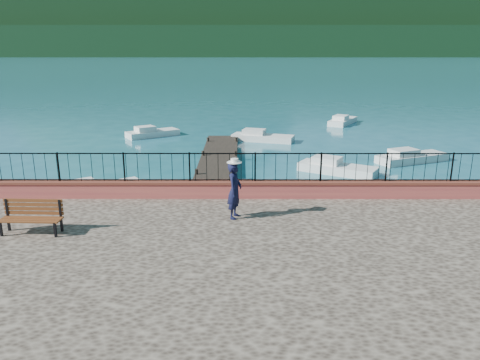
{
  "coord_description": "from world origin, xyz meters",
  "views": [
    {
      "loc": [
        -0.78,
        -11.47,
        6.15
      ],
      "look_at": [
        -0.8,
        2.0,
        2.3
      ],
      "focal_mm": 35.0,
      "sensor_mm": 36.0,
      "label": 1
    }
  ],
  "objects_px": {
    "boat_4": "(263,135)",
    "boat_5": "(343,119)",
    "boat_0": "(93,188)",
    "boat_1": "(338,165)",
    "boat_3": "(153,131)",
    "person": "(235,190)",
    "boat_2": "(412,155)",
    "park_bench": "(32,224)"
  },
  "relations": [
    {
      "from": "boat_0",
      "to": "person",
      "type": "bearing_deg",
      "value": -77.93
    },
    {
      "from": "person",
      "to": "boat_0",
      "type": "relative_size",
      "value": 0.4
    },
    {
      "from": "boat_0",
      "to": "boat_5",
      "type": "distance_m",
      "value": 24.41
    },
    {
      "from": "boat_2",
      "to": "boat_3",
      "type": "height_order",
      "value": "same"
    },
    {
      "from": "boat_0",
      "to": "boat_4",
      "type": "relative_size",
      "value": 1.04
    },
    {
      "from": "boat_0",
      "to": "boat_1",
      "type": "height_order",
      "value": "same"
    },
    {
      "from": "boat_1",
      "to": "boat_3",
      "type": "bearing_deg",
      "value": 168.88
    },
    {
      "from": "boat_0",
      "to": "boat_2",
      "type": "xyz_separation_m",
      "value": [
        15.71,
        6.3,
        0.0
      ]
    },
    {
      "from": "boat_2",
      "to": "boat_5",
      "type": "relative_size",
      "value": 1.07
    },
    {
      "from": "boat_3",
      "to": "boat_0",
      "type": "bearing_deg",
      "value": -123.94
    },
    {
      "from": "park_bench",
      "to": "boat_0",
      "type": "xyz_separation_m",
      "value": [
        -0.52,
        6.89,
        -1.08
      ]
    },
    {
      "from": "boat_3",
      "to": "boat_5",
      "type": "bearing_deg",
      "value": -12.95
    },
    {
      "from": "boat_0",
      "to": "boat_4",
      "type": "distance_m",
      "value": 14.49
    },
    {
      "from": "boat_1",
      "to": "boat_5",
      "type": "distance_m",
      "value": 15.98
    },
    {
      "from": "boat_3",
      "to": "boat_5",
      "type": "height_order",
      "value": "same"
    },
    {
      "from": "boat_0",
      "to": "boat_3",
      "type": "bearing_deg",
      "value": 55.08
    },
    {
      "from": "park_bench",
      "to": "boat_0",
      "type": "distance_m",
      "value": 6.99
    },
    {
      "from": "park_bench",
      "to": "boat_3",
      "type": "relative_size",
      "value": 0.46
    },
    {
      "from": "boat_0",
      "to": "boat_1",
      "type": "bearing_deg",
      "value": -15.46
    },
    {
      "from": "boat_3",
      "to": "boat_4",
      "type": "height_order",
      "value": "same"
    },
    {
      "from": "boat_4",
      "to": "boat_5",
      "type": "bearing_deg",
      "value": 63.75
    },
    {
      "from": "park_bench",
      "to": "boat_5",
      "type": "bearing_deg",
      "value": 64.27
    },
    {
      "from": "boat_2",
      "to": "person",
      "type": "bearing_deg",
      "value": -151.92
    },
    {
      "from": "boat_4",
      "to": "park_bench",
      "type": "bearing_deg",
      "value": -93.34
    },
    {
      "from": "park_bench",
      "to": "boat_5",
      "type": "xyz_separation_m",
      "value": [
        14.13,
        26.41,
        -1.08
      ]
    },
    {
      "from": "person",
      "to": "boat_1",
      "type": "relative_size",
      "value": 0.44
    },
    {
      "from": "boat_2",
      "to": "boat_3",
      "type": "relative_size",
      "value": 1.12
    },
    {
      "from": "boat_1",
      "to": "person",
      "type": "bearing_deg",
      "value": -87.15
    },
    {
      "from": "boat_3",
      "to": "boat_4",
      "type": "bearing_deg",
      "value": -45.9
    },
    {
      "from": "boat_1",
      "to": "boat_3",
      "type": "xyz_separation_m",
      "value": [
        -11.13,
        9.94,
        0.0
      ]
    },
    {
      "from": "boat_4",
      "to": "boat_3",
      "type": "bearing_deg",
      "value": -174.61
    },
    {
      "from": "person",
      "to": "boat_0",
      "type": "xyz_separation_m",
      "value": [
        -6.07,
        5.65,
        -1.65
      ]
    },
    {
      "from": "boat_4",
      "to": "boat_0",
      "type": "bearing_deg",
      "value": -104.95
    },
    {
      "from": "boat_1",
      "to": "boat_4",
      "type": "relative_size",
      "value": 0.94
    },
    {
      "from": "park_bench",
      "to": "boat_2",
      "type": "relative_size",
      "value": 0.41
    },
    {
      "from": "person",
      "to": "boat_1",
      "type": "height_order",
      "value": "person"
    },
    {
      "from": "person",
      "to": "boat_2",
      "type": "distance_m",
      "value": 15.45
    },
    {
      "from": "boat_1",
      "to": "boat_5",
      "type": "xyz_separation_m",
      "value": [
        3.52,
        15.58,
        0.0
      ]
    },
    {
      "from": "park_bench",
      "to": "person",
      "type": "xyz_separation_m",
      "value": [
        5.55,
        1.24,
        0.57
      ]
    },
    {
      "from": "boat_0",
      "to": "boat_2",
      "type": "distance_m",
      "value": 16.93
    },
    {
      "from": "boat_3",
      "to": "park_bench",
      "type": "bearing_deg",
      "value": -122.52
    },
    {
      "from": "boat_5",
      "to": "boat_1",
      "type": "bearing_deg",
      "value": -162.99
    }
  ]
}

